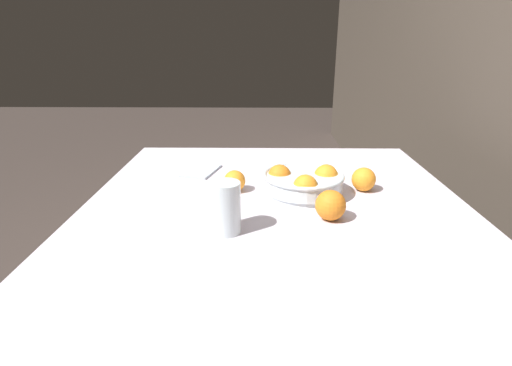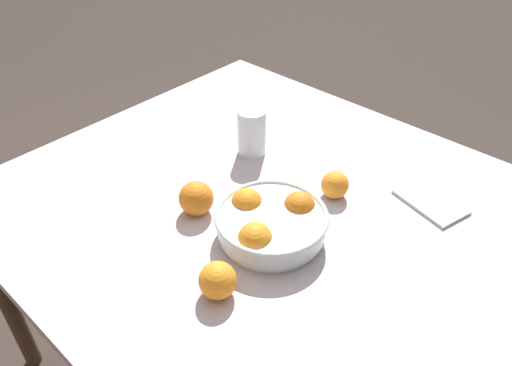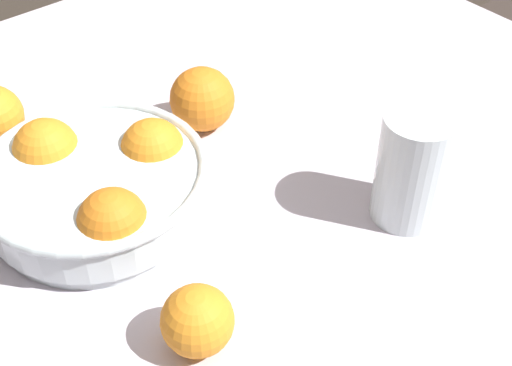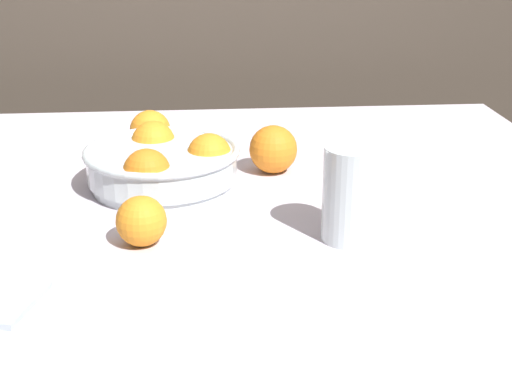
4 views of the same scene
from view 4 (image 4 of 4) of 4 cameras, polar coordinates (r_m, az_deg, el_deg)
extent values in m
cube|color=silver|center=(1.11, -2.87, -2.50)|extent=(1.29, 1.15, 0.03)
cylinder|color=brown|center=(1.84, 15.38, -5.66)|extent=(0.05, 0.05, 0.68)
cylinder|color=silver|center=(1.19, -7.42, 0.07)|extent=(0.23, 0.23, 0.02)
cylinder|color=silver|center=(1.18, -7.49, 1.49)|extent=(0.24, 0.24, 0.05)
torus|color=silver|center=(1.17, -7.55, 2.57)|extent=(0.26, 0.26, 0.01)
sphere|color=orange|center=(1.17, -3.76, 2.20)|extent=(0.07, 0.07, 0.07)
sphere|color=orange|center=(1.25, -8.21, 3.22)|extent=(0.08, 0.08, 0.08)
sphere|color=orange|center=(1.11, -8.73, 0.84)|extent=(0.07, 0.07, 0.07)
cylinder|color=#F4A314|center=(0.99, 7.56, -2.10)|extent=(0.07, 0.07, 0.09)
cylinder|color=silver|center=(0.98, 7.62, -0.87)|extent=(0.08, 0.08, 0.13)
sphere|color=orange|center=(1.24, 1.39, 2.72)|extent=(0.08, 0.08, 0.08)
sphere|color=orange|center=(1.37, -8.46, 4.18)|extent=(0.08, 0.08, 0.08)
sphere|color=orange|center=(0.98, -9.16, -3.02)|extent=(0.07, 0.07, 0.07)
camera|label=1|loc=(1.49, 46.61, 16.43)|focal=28.00mm
camera|label=2|loc=(1.89, -27.00, 30.12)|focal=35.00mm
camera|label=3|loc=(0.64, -38.25, 29.65)|focal=50.00mm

